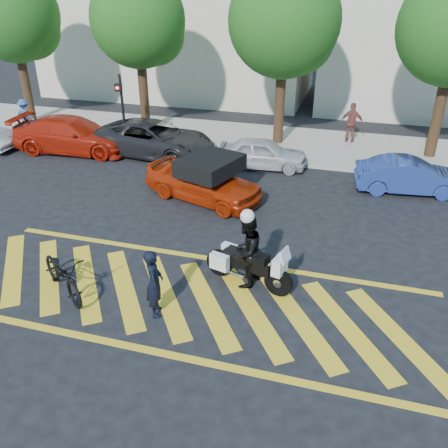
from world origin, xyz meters
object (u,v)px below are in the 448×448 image
(police_motorcycle, at_px, (247,264))
(parked_left, at_px, (73,135))
(parked_right, at_px, (410,176))
(red_convertible, at_px, (203,180))
(parked_mid_right, at_px, (262,153))
(bicycle, at_px, (63,274))
(officer_moto, at_px, (247,251))
(parked_mid_left, at_px, (153,139))
(officer_bike, at_px, (154,283))

(police_motorcycle, relative_size, parked_left, 0.46)
(police_motorcycle, relative_size, parked_right, 0.63)
(police_motorcycle, bearing_deg, red_convertible, 135.86)
(parked_left, height_order, parked_mid_right, parked_left)
(bicycle, relative_size, parked_mid_right, 0.60)
(officer_moto, height_order, parked_left, officer_moto)
(officer_moto, xyz_separation_m, parked_mid_right, (-1.30, 8.05, -0.37))
(parked_left, distance_m, parked_mid_left, 3.58)
(parked_left, bearing_deg, parked_mid_right, -91.82)
(officer_bike, relative_size, parked_mid_left, 0.32)
(red_convertible, distance_m, parked_right, 7.34)
(parked_left, xyz_separation_m, parked_right, (13.84, -0.50, -0.14))
(officer_moto, height_order, parked_mid_left, officer_moto)
(bicycle, height_order, parked_right, parked_right)
(parked_mid_right, bearing_deg, parked_mid_left, 83.60)
(officer_bike, relative_size, parked_left, 0.32)
(parked_mid_left, bearing_deg, parked_right, -89.69)
(red_convertible, relative_size, parked_right, 1.13)
(parked_left, distance_m, parked_mid_right, 8.32)
(red_convertible, height_order, parked_right, red_convertible)
(parked_mid_right, bearing_deg, police_motorcycle, -175.46)
(police_motorcycle, relative_size, red_convertible, 0.56)
(parked_left, bearing_deg, parked_mid_left, -85.83)
(officer_bike, xyz_separation_m, police_motorcycle, (1.74, 1.72, -0.26))
(bicycle, xyz_separation_m, parked_mid_left, (-1.88, 9.81, 0.17))
(officer_bike, distance_m, red_convertible, 6.29)
(police_motorcycle, height_order, parked_mid_left, parked_mid_left)
(officer_bike, height_order, red_convertible, officer_bike)
(bicycle, height_order, parked_mid_left, parked_mid_left)
(red_convertible, bearing_deg, parked_right, -50.51)
(bicycle, relative_size, parked_mid_left, 0.40)
(red_convertible, height_order, parked_left, parked_left)
(bicycle, xyz_separation_m, parked_left, (-5.42, 9.26, 0.19))
(parked_mid_left, relative_size, parked_mid_right, 1.49)
(officer_bike, xyz_separation_m, parked_right, (5.96, 8.84, -0.23))
(police_motorcycle, xyz_separation_m, officer_moto, (-0.02, -0.01, 0.39))
(police_motorcycle, height_order, officer_moto, officer_moto)
(parked_mid_right, bearing_deg, officer_bike, 172.75)
(police_motorcycle, xyz_separation_m, parked_mid_right, (-1.32, 8.04, 0.03))
(bicycle, xyz_separation_m, parked_right, (8.43, 8.76, 0.06))
(officer_bike, bearing_deg, parked_mid_left, 0.14)
(red_convertible, xyz_separation_m, parked_mid_left, (-3.45, 3.67, 0.01))
(parked_mid_right, bearing_deg, parked_left, 88.08)
(bicycle, distance_m, parked_mid_left, 9.99)
(parked_left, bearing_deg, officer_moto, -133.12)
(bicycle, xyz_separation_m, police_motorcycle, (4.21, 1.63, 0.02))
(parked_right, bearing_deg, parked_left, 80.93)
(officer_bike, relative_size, officer_moto, 0.87)
(red_convertible, relative_size, parked_mid_right, 1.19)
(police_motorcycle, height_order, parked_mid_right, parked_mid_right)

